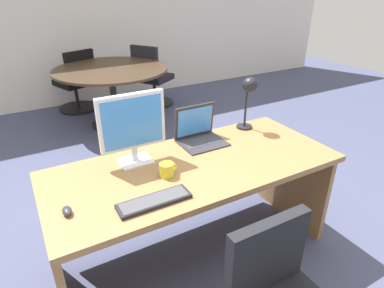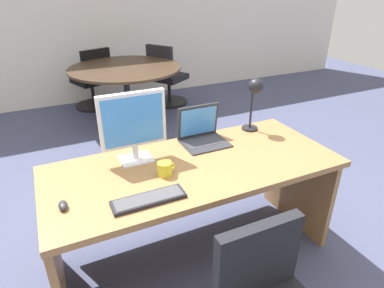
{
  "view_description": "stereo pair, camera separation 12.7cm",
  "coord_description": "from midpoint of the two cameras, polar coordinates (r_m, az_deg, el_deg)",
  "views": [
    {
      "loc": [
        -0.88,
        -1.52,
        1.75
      ],
      "look_at": [
        0.0,
        0.04,
        0.86
      ],
      "focal_mm": 30.66,
      "sensor_mm": 36.0,
      "label": 1
    },
    {
      "loc": [
        -0.76,
        -1.58,
        1.75
      ],
      "look_at": [
        0.0,
        0.04,
        0.86
      ],
      "focal_mm": 30.66,
      "sensor_mm": 36.0,
      "label": 2
    }
  ],
  "objects": [
    {
      "name": "ground",
      "position": [
        3.61,
        -12.5,
        -3.18
      ],
      "size": [
        12.0,
        12.0,
        0.0
      ],
      "primitive_type": "plane",
      "color": "#474C6B"
    },
    {
      "name": "back_wall",
      "position": [
        5.39,
        -22.1,
        21.05
      ],
      "size": [
        10.0,
        0.1,
        2.8
      ],
      "primitive_type": "cube",
      "color": "silver",
      "rests_on": "ground"
    },
    {
      "name": "desk",
      "position": [
        2.17,
        -1.82,
        -7.57
      ],
      "size": [
        1.81,
        0.78,
        0.74
      ],
      "color": "#9E7042",
      "rests_on": "ground"
    },
    {
      "name": "monitor",
      "position": [
        1.98,
        -12.17,
        3.26
      ],
      "size": [
        0.4,
        0.16,
        0.44
      ],
      "color": "silver",
      "rests_on": "desk"
    },
    {
      "name": "laptop",
      "position": [
        2.29,
        -0.56,
        2.38
      ],
      "size": [
        0.31,
        0.26,
        0.25
      ],
      "color": "#2D2D33",
      "rests_on": "desk"
    },
    {
      "name": "keyboard",
      "position": [
        1.71,
        -8.74,
        -9.81
      ],
      "size": [
        0.38,
        0.12,
        0.02
      ],
      "color": "black",
      "rests_on": "desk"
    },
    {
      "name": "mouse",
      "position": [
        1.74,
        -22.91,
        -10.74
      ],
      "size": [
        0.04,
        0.08,
        0.04
      ],
      "color": "#2D2D33",
      "rests_on": "desk"
    },
    {
      "name": "desk_lamp",
      "position": [
        2.43,
        8.42,
        8.94
      ],
      "size": [
        0.12,
        0.14,
        0.4
      ],
      "color": "black",
      "rests_on": "desk"
    },
    {
      "name": "coffee_mug",
      "position": [
        1.9,
        -6.31,
        -4.47
      ],
      "size": [
        0.11,
        0.08,
        0.08
      ],
      "color": "yellow",
      "rests_on": "desk"
    },
    {
      "name": "meeting_table",
      "position": [
        4.39,
        -14.53,
        10.32
      ],
      "size": [
        1.43,
        1.43,
        0.77
      ],
      "color": "black",
      "rests_on": "ground"
    },
    {
      "name": "meeting_chair_near",
      "position": [
        5.12,
        -7.72,
        10.72
      ],
      "size": [
        0.65,
        0.64,
        0.93
      ],
      "color": "black",
      "rests_on": "ground"
    },
    {
      "name": "meeting_chair_far",
      "position": [
        5.16,
        -20.02,
        9.38
      ],
      "size": [
        0.59,
        0.6,
        0.9
      ],
      "color": "black",
      "rests_on": "ground"
    }
  ]
}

